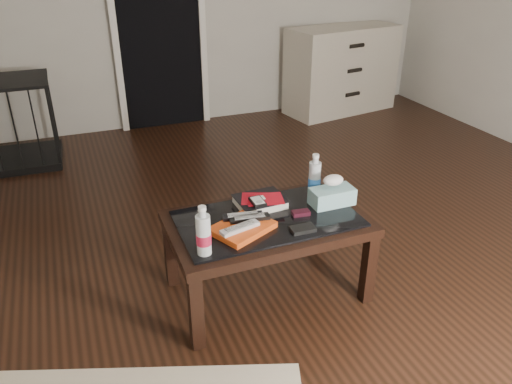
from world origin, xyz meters
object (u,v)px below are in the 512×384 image
dresser (341,70)px  water_bottle_right (315,175)px  water_bottle_left (203,230)px  tissue_box (332,196)px  textbook (260,202)px  coffee_table (267,229)px  pet_crate (1,138)px

dresser → water_bottle_right: 3.02m
water_bottle_left → tissue_box: bearing=14.7°
textbook → water_bottle_right: bearing=0.3°
dresser → water_bottle_left: bearing=-139.5°
water_bottle_right → dresser: bearing=56.8°
coffee_table → water_bottle_right: size_ratio=4.20×
coffee_table → tissue_box: bearing=1.6°
dresser → textbook: bearing=-137.7°
pet_crate → water_bottle_right: size_ratio=3.88×
water_bottle_right → tissue_box: water_bottle_right is taller
pet_crate → textbook: pet_crate is taller
dresser → water_bottle_left: size_ratio=5.33×
textbook → water_bottle_right: 0.34m
coffee_table → water_bottle_left: bearing=-154.0°
tissue_box → coffee_table: bearing=-178.1°
coffee_table → textbook: size_ratio=4.00×
tissue_box → pet_crate: bearing=126.8°
water_bottle_left → water_bottle_right: same height
coffee_table → dresser: (1.99, 2.67, 0.05)m
pet_crate → textbook: bearing=-55.7°
water_bottle_right → tissue_box: 0.16m
coffee_table → dresser: bearing=53.4°
pet_crate → tissue_box: bearing=-51.0°
dresser → textbook: size_ratio=5.07×
dresser → textbook: dresser is taller
dresser → coffee_table: bearing=-136.5°
water_bottle_left → tissue_box: 0.79m
textbook → water_bottle_left: 0.52m
dresser → pet_crate: dresser is taller
dresser → pet_crate: (-3.39, -0.27, -0.22)m
dresser → textbook: (-1.98, -2.54, 0.03)m
pet_crate → tissue_box: (1.78, -2.39, 0.28)m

